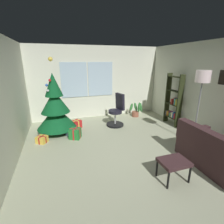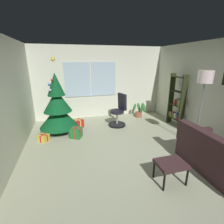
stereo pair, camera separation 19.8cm
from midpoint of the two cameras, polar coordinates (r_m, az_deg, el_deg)
The scene contains 12 objects.
ground_plane at distance 3.78m, azimuth 5.77°, elevation -16.97°, with size 4.72×6.35×0.10m, color #A4A98B.
wall_back_with_windows at distance 6.24m, azimuth -6.23°, elevation 10.04°, with size 4.72×0.12×2.57m.
footstool at distance 3.22m, azimuth 18.74°, elevation -16.30°, with size 0.50×0.40×0.39m.
holiday_tree at distance 5.10m, azimuth -19.84°, elevation 1.03°, with size 1.12×1.12×2.16m.
gift_box_red at distance 5.41m, azimuth -13.15°, elevation -4.20°, with size 0.36×0.35×0.27m.
gift_box_green at distance 4.76m, azimuth -13.71°, elevation -7.18°, with size 0.38×0.37×0.29m.
gift_box_gold at distance 4.82m, azimuth -23.99°, elevation -8.60°, with size 0.33×0.33×0.18m.
gift_box_blue at distance 4.97m, azimuth -15.02°, elevation -6.73°, with size 0.30×0.29×0.20m.
office_chair at distance 5.44m, azimuth 0.54°, elevation -0.42°, with size 0.57×0.56×1.06m.
bookshelf at distance 5.75m, azimuth 19.40°, elevation 2.96°, with size 0.18×0.64×1.68m.
floor_lamp at distance 4.44m, azimuth 27.38°, elevation 8.81°, with size 0.33×0.33×1.86m.
potted_plant at distance 6.41m, azimuth 7.39°, elevation 0.52°, with size 0.49×0.40×0.58m.
Camera 1 is at (-1.42, -2.80, 2.08)m, focal length 26.67 mm.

